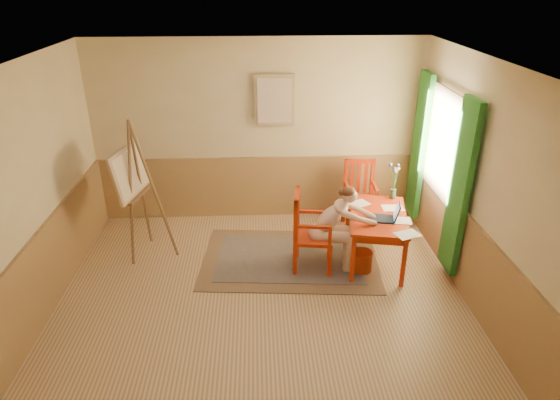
{
  "coord_description": "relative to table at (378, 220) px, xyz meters",
  "views": [
    {
      "loc": [
        -0.02,
        -4.84,
        3.6
      ],
      "look_at": [
        0.25,
        0.55,
        1.05
      ],
      "focal_mm": 30.89,
      "sensor_mm": 36.0,
      "label": 1
    }
  ],
  "objects": [
    {
      "name": "room",
      "position": [
        -1.57,
        -0.74,
        0.77
      ],
      "size": [
        5.04,
        4.54,
        2.84
      ],
      "color": "tan",
      "rests_on": "ground"
    },
    {
      "name": "wainscot",
      "position": [
        -1.57,
        0.06,
        -0.13
      ],
      "size": [
        5.0,
        4.5,
        1.0
      ],
      "color": "#AD7F4C",
      "rests_on": "room"
    },
    {
      "name": "window",
      "position": [
        0.85,
        0.36,
        0.71
      ],
      "size": [
        0.12,
        2.01,
        2.2
      ],
      "color": "white",
      "rests_on": "room"
    },
    {
      "name": "wall_portrait",
      "position": [
        -1.32,
        1.47,
        1.27
      ],
      "size": [
        0.6,
        0.05,
        0.76
      ],
      "color": "tan",
      "rests_on": "room"
    },
    {
      "name": "rug",
      "position": [
        -1.16,
        0.1,
        -0.62
      ],
      "size": [
        2.52,
        1.79,
        0.02
      ],
      "color": "#8C7251",
      "rests_on": "room"
    },
    {
      "name": "table",
      "position": [
        0.0,
        0.0,
        0.0
      ],
      "size": [
        0.94,
        1.32,
        0.72
      ],
      "color": "#B32606",
      "rests_on": "room"
    },
    {
      "name": "chair_left",
      "position": [
        -0.93,
        -0.1,
        -0.09
      ],
      "size": [
        0.56,
        0.54,
        1.09
      ],
      "color": "#B32606",
      "rests_on": "room"
    },
    {
      "name": "chair_back",
      "position": [
        -0.04,
        1.01,
        -0.1
      ],
      "size": [
        0.48,
        0.5,
        1.06
      ],
      "color": "#B32606",
      "rests_on": "room"
    },
    {
      "name": "figure",
      "position": [
        -0.6,
        -0.13,
        0.03
      ],
      "size": [
        0.91,
        0.44,
        1.2
      ],
      "color": "#D5AC93",
      "rests_on": "room"
    },
    {
      "name": "laptop",
      "position": [
        0.05,
        -0.15,
        0.14
      ],
      "size": [
        0.45,
        0.33,
        0.25
      ],
      "color": "#1E2338",
      "rests_on": "table"
    },
    {
      "name": "papers",
      "position": [
        0.12,
        -0.06,
        0.09
      ],
      "size": [
        0.77,
        1.19,
        0.0
      ],
      "color": "white",
      "rests_on": "table"
    },
    {
      "name": "vase",
      "position": [
        0.31,
        0.5,
        0.32
      ],
      "size": [
        0.17,
        0.25,
        0.51
      ],
      "color": "#3F724C",
      "rests_on": "table"
    },
    {
      "name": "wastebasket",
      "position": [
        -0.23,
        -0.23,
        -0.48
      ],
      "size": [
        0.36,
        0.36,
        0.29
      ],
      "primitive_type": "cylinder",
      "rotation": [
        0.0,
        0.0,
        -0.39
      ],
      "color": "#AA2F0E",
      "rests_on": "room"
    },
    {
      "name": "easel",
      "position": [
        -3.24,
        0.4,
        0.52
      ],
      "size": [
        0.72,
        0.87,
        1.95
      ],
      "color": "brown",
      "rests_on": "room"
    }
  ]
}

